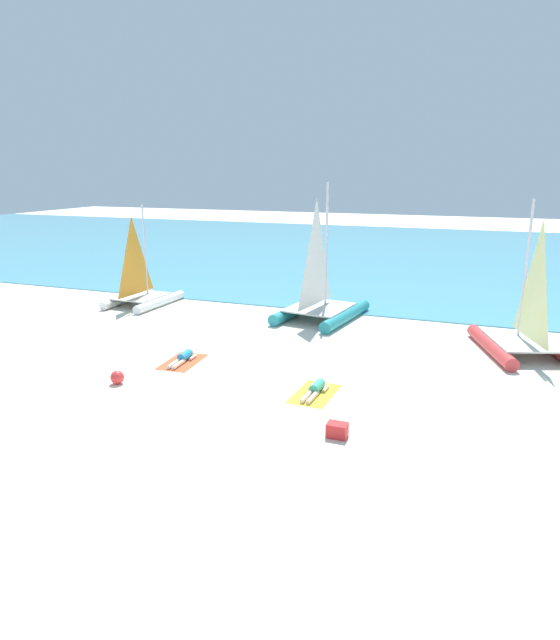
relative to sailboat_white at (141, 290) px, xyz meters
name	(u,v)px	position (x,y,z in m)	size (l,w,h in m)	color
ground_plane	(319,319)	(8.83, 0.49, -0.71)	(120.00, 120.00, 0.00)	silver
ocean_water	(397,253)	(8.83, 21.77, -0.69)	(120.00, 40.00, 0.05)	#4C9EB7
sailboat_white	(141,290)	(0.00, 0.00, 0.00)	(2.51, 3.77, 4.79)	white
sailboat_teal	(320,300)	(8.83, 0.50, 0.16)	(3.48, 4.85, 5.86)	teal
sailboat_red	(525,332)	(16.98, -1.57, 0.09)	(3.84, 4.76, 5.39)	#CC3838
towel_left	(182,362)	(6.08, -6.60, -0.71)	(1.10, 1.90, 0.01)	#EA5933
sunbather_left	(183,358)	(6.07, -6.53, -0.58)	(0.57, 1.57, 0.30)	#268CCC
towel_right	(315,394)	(11.14, -7.69, -0.71)	(1.10, 1.90, 0.01)	yellow
sunbather_right	(316,389)	(11.14, -7.62, -0.58)	(0.56, 1.56, 0.30)	#3FB28C
beach_ball	(117,377)	(5.24, -9.05, -0.50)	(0.42, 0.42, 0.42)	red
cooler_box	(337,430)	(12.46, -10.09, -0.53)	(0.50, 0.36, 0.36)	red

